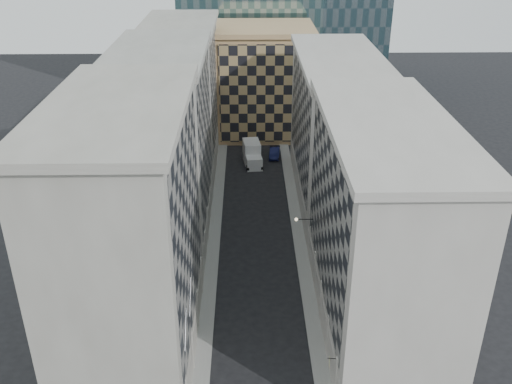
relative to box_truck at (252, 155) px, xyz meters
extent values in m
cube|color=gray|center=(-4.97, -23.45, -1.40)|extent=(1.50, 100.00, 0.15)
cube|color=gray|center=(5.53, -23.45, -1.40)|extent=(1.50, 100.00, 0.15)
cube|color=gray|center=(-10.72, -42.45, 10.03)|extent=(10.00, 22.00, 23.00)
cube|color=gray|center=(-5.84, -42.45, 11.53)|extent=(0.25, 19.36, 18.00)
cube|color=gray|center=(-5.92, -42.45, 0.13)|extent=(0.45, 21.12, 3.20)
cube|color=gray|center=(-10.72, -42.45, 21.88)|extent=(10.80, 22.80, 0.70)
cylinder|color=gray|center=(-6.07, -45.20, 0.73)|extent=(0.90, 0.90, 4.40)
cylinder|color=gray|center=(-6.07, -39.70, 0.73)|extent=(0.90, 0.90, 4.40)
cylinder|color=gray|center=(-6.07, -34.20, 0.73)|extent=(0.90, 0.90, 4.40)
cube|color=gray|center=(-10.72, -20.45, 9.53)|extent=(10.00, 22.00, 22.00)
cube|color=gray|center=(-5.84, -20.45, 11.03)|extent=(0.25, 19.36, 17.00)
cube|color=gray|center=(-5.92, -20.45, 0.13)|extent=(0.45, 21.12, 3.20)
cube|color=gray|center=(-10.72, -20.45, 20.88)|extent=(10.80, 22.80, 0.70)
cylinder|color=gray|center=(-6.07, -28.70, 0.73)|extent=(0.90, 0.90, 4.40)
cylinder|color=gray|center=(-6.07, -23.20, 0.73)|extent=(0.90, 0.90, 4.40)
cylinder|color=gray|center=(-6.07, -17.70, 0.73)|extent=(0.90, 0.90, 4.40)
cylinder|color=gray|center=(-6.07, -12.20, 0.73)|extent=(0.90, 0.90, 4.40)
cube|color=gray|center=(-10.72, 1.55, 9.03)|extent=(10.00, 22.00, 21.00)
cube|color=gray|center=(-5.84, 1.55, 10.53)|extent=(0.25, 19.36, 16.00)
cube|color=gray|center=(-5.92, 1.55, 0.13)|extent=(0.45, 21.12, 3.20)
cube|color=gray|center=(-10.72, 1.55, 19.88)|extent=(10.80, 22.80, 0.70)
cylinder|color=gray|center=(-6.07, -6.70, 0.73)|extent=(0.90, 0.90, 4.40)
cylinder|color=gray|center=(-6.07, -1.20, 0.73)|extent=(0.90, 0.90, 4.40)
cylinder|color=gray|center=(-6.07, 4.30, 0.73)|extent=(0.90, 0.90, 4.40)
cylinder|color=gray|center=(-6.07, 9.80, 0.73)|extent=(0.90, 0.90, 4.40)
cube|color=#A9A49B|center=(11.28, -38.45, 8.53)|extent=(10.00, 26.00, 20.00)
cube|color=gray|center=(6.40, -38.45, 10.03)|extent=(0.25, 22.88, 15.00)
cube|color=#A9A49B|center=(6.48, -38.45, 0.13)|extent=(0.45, 24.96, 3.20)
cube|color=#A9A49B|center=(11.28, -38.45, 18.88)|extent=(10.80, 26.80, 0.70)
cylinder|color=#A9A49B|center=(6.63, -48.85, 0.73)|extent=(0.90, 0.90, 4.40)
cylinder|color=#A9A49B|center=(6.63, -43.65, 0.73)|extent=(0.90, 0.90, 4.40)
cylinder|color=#A9A49B|center=(6.63, -38.45, 0.73)|extent=(0.90, 0.90, 4.40)
cylinder|color=#A9A49B|center=(6.63, -33.25, 0.73)|extent=(0.90, 0.90, 4.40)
cylinder|color=#A9A49B|center=(6.63, -28.05, 0.73)|extent=(0.90, 0.90, 4.40)
cube|color=#A9A49B|center=(11.28, -11.45, 8.03)|extent=(10.00, 28.00, 19.00)
cube|color=gray|center=(6.40, -11.45, 9.53)|extent=(0.25, 24.64, 14.00)
cube|color=#A9A49B|center=(6.48, -11.45, 0.13)|extent=(0.45, 26.88, 3.20)
cube|color=#A9A49B|center=(11.28, -11.45, 17.88)|extent=(10.80, 28.80, 0.70)
cube|color=tan|center=(2.28, 14.55, 7.53)|extent=(16.00, 14.00, 18.00)
cube|color=tan|center=(2.28, 7.45, 7.53)|extent=(15.20, 0.25, 16.50)
cube|color=tan|center=(2.28, 14.55, 16.93)|extent=(16.80, 14.80, 0.80)
cube|color=#302A25|center=(0.28, 28.55, 12.53)|extent=(6.00, 6.00, 28.00)
cylinder|color=gray|center=(-5.62, -49.45, 6.53)|extent=(0.10, 2.33, 2.33)
cylinder|color=gray|center=(-5.62, -45.45, 6.53)|extent=(0.10, 2.33, 2.33)
cylinder|color=black|center=(5.38, -29.45, 4.73)|extent=(1.80, 0.08, 0.08)
sphere|color=#FFE5B2|center=(4.48, -29.45, 4.73)|extent=(0.36, 0.36, 0.36)
cube|color=silver|center=(0.24, -2.05, -0.49)|extent=(2.70, 2.89, 1.97)
cube|color=silver|center=(-0.09, 0.77, 0.22)|extent=(2.96, 4.20, 3.39)
cylinder|color=black|center=(-0.74, -3.04, -0.98)|extent=(0.44, 1.01, 0.98)
cylinder|color=black|center=(1.43, -2.78, -0.98)|extent=(0.44, 1.01, 0.98)
cylinder|color=black|center=(-1.33, 1.95, -0.98)|extent=(0.44, 1.01, 0.98)
cylinder|color=black|center=(0.84, 2.20, -0.98)|extent=(0.44, 1.01, 0.98)
imported|color=#0E1236|center=(3.67, 2.47, -0.71)|extent=(2.05, 4.78, 1.53)
cylinder|color=black|center=(5.88, -48.67, 2.70)|extent=(0.75, 0.15, 0.06)
cube|color=#B5B285|center=(5.68, -48.67, 2.33)|extent=(0.13, 0.65, 0.65)
camera|label=1|loc=(-0.86, -83.49, 35.22)|focal=40.00mm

